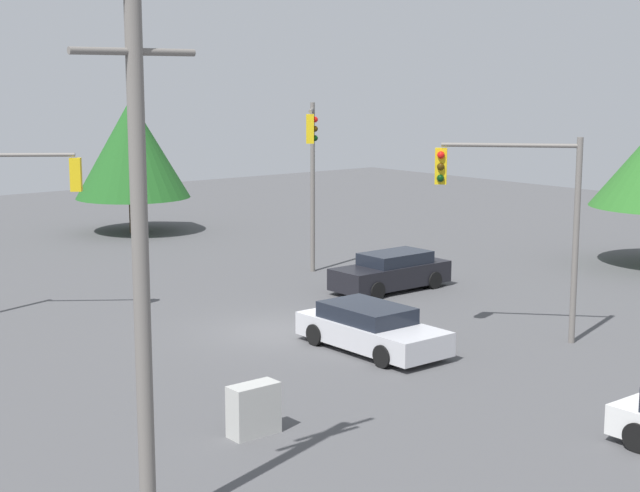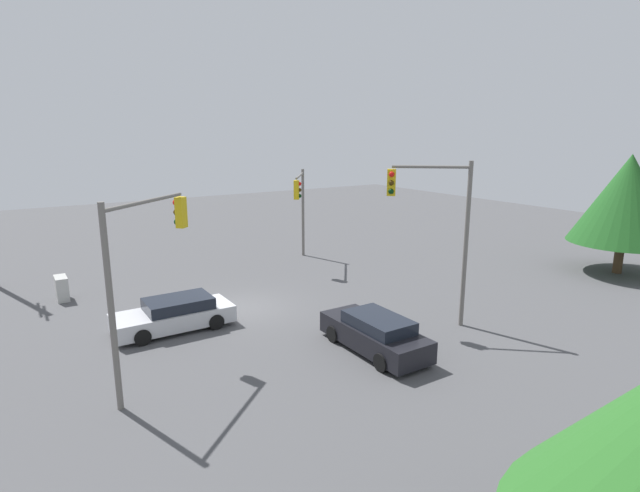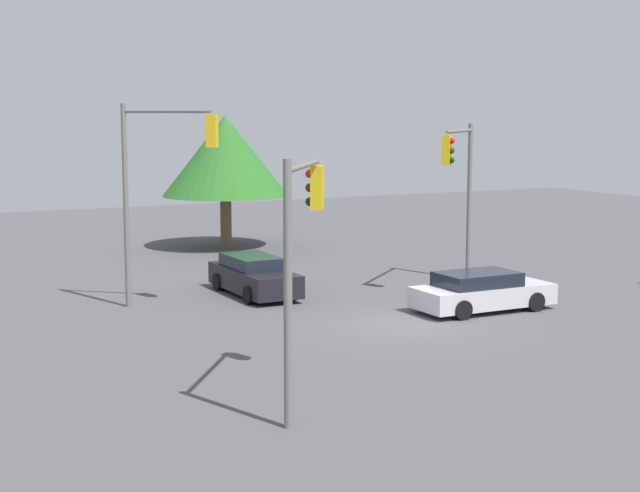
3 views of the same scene
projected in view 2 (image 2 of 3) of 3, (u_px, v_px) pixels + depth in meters
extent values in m
plane|color=#4C4C4F|center=(243.00, 308.00, 22.62)|extent=(80.00, 80.00, 0.00)
cube|color=silver|center=(173.00, 318.00, 20.08)|extent=(1.91, 4.67, 0.66)
cube|color=black|center=(178.00, 303.00, 20.08)|extent=(1.68, 2.57, 0.45)
cylinder|color=black|center=(142.00, 337.00, 18.62)|extent=(0.22, 0.63, 0.63)
cylinder|color=black|center=(131.00, 322.00, 20.10)|extent=(0.22, 0.63, 0.63)
cylinder|color=black|center=(216.00, 322.00, 20.14)|extent=(0.22, 0.63, 0.63)
cylinder|color=black|center=(201.00, 309.00, 21.63)|extent=(0.22, 0.63, 0.63)
cube|color=black|center=(374.00, 336.00, 18.13)|extent=(4.60, 1.73, 0.78)
cube|color=black|center=(378.00, 322.00, 17.81)|extent=(2.53, 1.52, 0.44)
cylinder|color=black|center=(333.00, 334.00, 18.93)|extent=(0.63, 0.22, 0.63)
cylinder|color=black|center=(367.00, 325.00, 19.79)|extent=(0.63, 0.22, 0.63)
cylinder|color=black|center=(381.00, 362.00, 16.58)|extent=(0.63, 0.22, 0.63)
cylinder|color=black|center=(418.00, 351.00, 17.45)|extent=(0.63, 0.22, 0.63)
cylinder|color=slate|center=(303.00, 213.00, 31.76)|extent=(0.18, 0.18, 5.55)
cylinder|color=slate|center=(300.00, 176.00, 29.34)|extent=(3.16, 2.34, 0.12)
cube|color=gold|center=(296.00, 190.00, 27.62)|extent=(0.44, 0.43, 1.05)
sphere|color=red|center=(300.00, 184.00, 27.53)|extent=(0.22, 0.22, 0.22)
sphere|color=#392605|center=(300.00, 190.00, 27.61)|extent=(0.22, 0.22, 0.22)
sphere|color=black|center=(300.00, 196.00, 27.68)|extent=(0.22, 0.22, 0.22)
cylinder|color=slate|center=(466.00, 246.00, 19.90)|extent=(0.18, 0.18, 6.73)
cylinder|color=slate|center=(431.00, 167.00, 19.40)|extent=(2.05, 2.38, 0.12)
cube|color=gold|center=(391.00, 182.00, 19.74)|extent=(0.43, 0.44, 1.05)
sphere|color=red|center=(392.00, 174.00, 19.50)|extent=(0.22, 0.22, 0.22)
sphere|color=#392605|center=(391.00, 183.00, 19.57)|extent=(0.22, 0.22, 0.22)
sphere|color=black|center=(391.00, 191.00, 19.64)|extent=(0.22, 0.22, 0.22)
cylinder|color=slate|center=(111.00, 310.00, 13.72)|extent=(0.18, 0.18, 6.01)
cylinder|color=slate|center=(146.00, 202.00, 14.95)|extent=(2.71, 2.98, 0.12)
cube|color=gold|center=(181.00, 212.00, 16.92)|extent=(0.44, 0.44, 1.05)
sphere|color=red|center=(176.00, 202.00, 16.89)|extent=(0.22, 0.22, 0.22)
sphere|color=#392605|center=(177.00, 212.00, 16.97)|extent=(0.22, 0.22, 0.22)
sphere|color=black|center=(177.00, 222.00, 17.04)|extent=(0.22, 0.22, 0.22)
cube|color=#B2B2AD|center=(62.00, 288.00, 23.63)|extent=(1.13, 0.52, 1.14)
cylinder|color=#4C3823|center=(619.00, 258.00, 28.13)|extent=(0.49, 0.49, 1.77)
cone|color=#1E561E|center=(627.00, 199.00, 27.39)|extent=(5.69, 5.69, 4.90)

